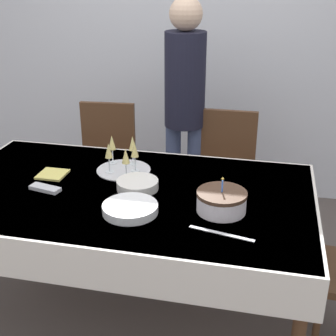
{
  "coord_description": "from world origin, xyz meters",
  "views": [
    {
      "loc": [
        0.7,
        -2.1,
        1.85
      ],
      "look_at": [
        0.21,
        0.06,
        0.89
      ],
      "focal_mm": 50.0,
      "sensor_mm": 36.0,
      "label": 1
    }
  ],
  "objects_px": {
    "dining_chair_far_left": "(106,164)",
    "dining_chair_far_right": "(224,174)",
    "champagne_tray": "(123,158)",
    "person_standing": "(185,97)",
    "plate_stack_main": "(130,208)",
    "plate_stack_dessert": "(138,185)",
    "birthday_cake": "(222,201)"
  },
  "relations": [
    {
      "from": "dining_chair_far_left",
      "to": "dining_chair_far_right",
      "type": "distance_m",
      "value": 0.87
    },
    {
      "from": "champagne_tray",
      "to": "person_standing",
      "type": "distance_m",
      "value": 0.8
    },
    {
      "from": "dining_chair_far_left",
      "to": "plate_stack_main",
      "type": "bearing_deg",
      "value": -64.39
    },
    {
      "from": "person_standing",
      "to": "plate_stack_dessert",
      "type": "bearing_deg",
      "value": -93.82
    },
    {
      "from": "dining_chair_far_right",
      "to": "plate_stack_main",
      "type": "bearing_deg",
      "value": -107.04
    },
    {
      "from": "dining_chair_far_right",
      "to": "plate_stack_dessert",
      "type": "xyz_separation_m",
      "value": [
        -0.38,
        -0.85,
        0.28
      ]
    },
    {
      "from": "plate_stack_dessert",
      "to": "birthday_cake",
      "type": "bearing_deg",
      "value": -17.54
    },
    {
      "from": "plate_stack_dessert",
      "to": "dining_chair_far_right",
      "type": "bearing_deg",
      "value": 66.23
    },
    {
      "from": "dining_chair_far_left",
      "to": "champagne_tray",
      "type": "bearing_deg",
      "value": -61.42
    },
    {
      "from": "dining_chair_far_left",
      "to": "birthday_cake",
      "type": "bearing_deg",
      "value": -46.37
    },
    {
      "from": "plate_stack_dessert",
      "to": "person_standing",
      "type": "relative_size",
      "value": 0.13
    },
    {
      "from": "birthday_cake",
      "to": "plate_stack_main",
      "type": "xyz_separation_m",
      "value": [
        -0.42,
        -0.11,
        -0.03
      ]
    },
    {
      "from": "champagne_tray",
      "to": "plate_stack_main",
      "type": "height_order",
      "value": "champagne_tray"
    },
    {
      "from": "dining_chair_far_right",
      "to": "plate_stack_main",
      "type": "distance_m",
      "value": 1.19
    },
    {
      "from": "dining_chair_far_left",
      "to": "plate_stack_dessert",
      "type": "xyz_separation_m",
      "value": [
        0.49,
        -0.85,
        0.28
      ]
    },
    {
      "from": "dining_chair_far_left",
      "to": "plate_stack_main",
      "type": "distance_m",
      "value": 1.26
    },
    {
      "from": "plate_stack_main",
      "to": "person_standing",
      "type": "relative_size",
      "value": 0.16
    },
    {
      "from": "dining_chair_far_right",
      "to": "birthday_cake",
      "type": "distance_m",
      "value": 1.05
    },
    {
      "from": "dining_chair_far_left",
      "to": "person_standing",
      "type": "bearing_deg",
      "value": 11.96
    },
    {
      "from": "birthday_cake",
      "to": "plate_stack_dessert",
      "type": "xyz_separation_m",
      "value": [
        -0.46,
        0.14,
        -0.03
      ]
    },
    {
      "from": "champagne_tray",
      "to": "dining_chair_far_left",
      "type": "bearing_deg",
      "value": 118.58
    },
    {
      "from": "birthday_cake",
      "to": "plate_stack_dessert",
      "type": "relative_size",
      "value": 1.09
    },
    {
      "from": "birthday_cake",
      "to": "plate_stack_dessert",
      "type": "height_order",
      "value": "birthday_cake"
    },
    {
      "from": "dining_chair_far_right",
      "to": "plate_stack_main",
      "type": "xyz_separation_m",
      "value": [
        -0.34,
        -1.11,
        0.28
      ]
    },
    {
      "from": "dining_chair_far_left",
      "to": "person_standing",
      "type": "xyz_separation_m",
      "value": [
        0.56,
        0.12,
        0.5
      ]
    },
    {
      "from": "plate_stack_main",
      "to": "person_standing",
      "type": "xyz_separation_m",
      "value": [
        0.03,
        1.23,
        0.22
      ]
    },
    {
      "from": "champagne_tray",
      "to": "birthday_cake",
      "type": "bearing_deg",
      "value": -30.72
    },
    {
      "from": "birthday_cake",
      "to": "dining_chair_far_left",
      "type": "bearing_deg",
      "value": 133.63
    },
    {
      "from": "birthday_cake",
      "to": "plate_stack_dessert",
      "type": "distance_m",
      "value": 0.48
    },
    {
      "from": "dining_chair_far_left",
      "to": "plate_stack_main",
      "type": "relative_size",
      "value": 3.54
    },
    {
      "from": "birthday_cake",
      "to": "champagne_tray",
      "type": "distance_m",
      "value": 0.7
    },
    {
      "from": "champagne_tray",
      "to": "person_standing",
      "type": "relative_size",
      "value": 0.18
    }
  ]
}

